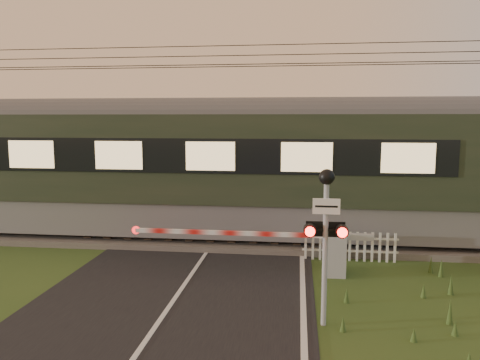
# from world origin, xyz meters

# --- Properties ---
(ground) EXTENTS (160.00, 160.00, 0.00)m
(ground) POSITION_xyz_m (0.00, 0.00, 0.00)
(ground) COLOR #2F491C
(ground) RESTS_ON ground
(road) EXTENTS (6.00, 140.00, 0.03)m
(road) POSITION_xyz_m (0.02, -0.23, 0.01)
(road) COLOR black
(road) RESTS_ON ground
(track_bed) EXTENTS (140.00, 3.40, 0.39)m
(track_bed) POSITION_xyz_m (0.00, 6.50, 0.07)
(track_bed) COLOR #47423D
(track_bed) RESTS_ON ground
(overhead_wires) EXTENTS (120.00, 0.62, 0.62)m
(overhead_wires) POSITION_xyz_m (0.00, 6.50, 5.72)
(overhead_wires) COLOR black
(overhead_wires) RESTS_ON ground
(boom_gate) EXTENTS (6.20, 0.80, 1.07)m
(boom_gate) POSITION_xyz_m (3.26, 3.49, 0.58)
(boom_gate) COLOR gray
(boom_gate) RESTS_ON ground
(crossing_signal) EXTENTS (0.76, 0.33, 2.97)m
(crossing_signal) POSITION_xyz_m (3.12, 0.43, 2.04)
(crossing_signal) COLOR gray
(crossing_signal) RESTS_ON ground
(picket_fence) EXTENTS (2.59, 0.07, 0.82)m
(picket_fence) POSITION_xyz_m (4.04, 4.60, 0.41)
(picket_fence) COLOR silver
(picket_fence) RESTS_ON ground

